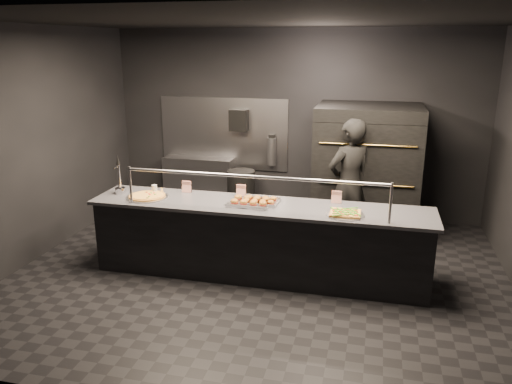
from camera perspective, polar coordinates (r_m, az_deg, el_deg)
room at (r=5.84m, az=0.22°, el=4.12°), size 6.04×6.00×3.00m
service_counter at (r=6.09m, az=0.32°, el=-5.50°), size 4.10×0.78×1.37m
pizza_oven at (r=7.61m, az=12.51°, el=2.59°), size 1.50×1.23×1.91m
prep_shelf at (r=8.65m, az=-6.48°, el=1.02°), size 1.20×0.35×0.90m
towel_dispenser at (r=8.28m, az=-1.95°, el=8.20°), size 0.30×0.20×0.35m
fire_extinguisher at (r=8.24m, az=1.80°, el=4.71°), size 0.14×0.14×0.51m
beer_tap at (r=6.56m, az=-15.32°, el=1.06°), size 0.13×0.19×0.51m
round_pizza at (r=6.35m, az=-12.32°, el=-0.47°), size 0.52×0.52×0.03m
slider_tray_a at (r=5.94m, az=-0.65°, el=-1.10°), size 0.57×0.46×0.08m
slider_tray_b at (r=5.99m, az=0.45°, el=-1.01°), size 0.46×0.35×0.07m
square_pizza at (r=5.65m, az=10.16°, el=-2.44°), size 0.43×0.43×0.05m
condiment_jar at (r=6.48m, az=-11.24°, el=0.28°), size 0.17×0.07×0.11m
tent_cards at (r=6.21m, az=-0.35°, el=0.11°), size 2.03×0.04×0.15m
trash_bin at (r=8.24m, az=-1.71°, el=-0.15°), size 0.46×0.46×0.77m
worker at (r=6.93m, az=10.56°, el=0.83°), size 0.79×0.75×1.81m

